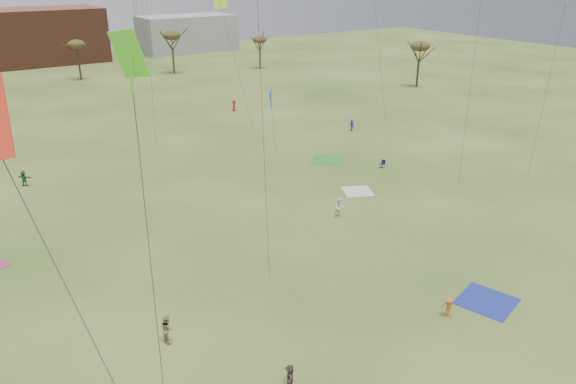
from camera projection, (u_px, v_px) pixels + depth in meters
ground at (397, 336)px, 33.78m from camera, size 260.00×260.00×0.00m
spectator_fore_b at (167, 329)px, 33.05m from camera, size 0.75×0.92×1.77m
spectator_fore_c at (290, 376)px, 29.49m from camera, size 0.98×1.37×1.43m
flyer_mid_b at (448, 307)px, 35.49m from camera, size 0.76×1.02×1.40m
spectator_mid_e at (339, 208)px, 49.47m from camera, size 1.03×0.90×1.81m
flyer_far_a at (24, 178)px, 56.44m from camera, size 1.45×1.43×1.66m
flyer_far_b at (234, 105)px, 85.36m from camera, size 1.00×0.99×1.75m
flyer_far_c at (352, 125)px, 75.17m from camera, size 0.64×1.05×1.57m
blanket_blue at (486, 301)px, 37.28m from camera, size 4.32×4.32×0.03m
blanket_cream at (358, 191)px, 55.36m from camera, size 3.75×3.75×0.03m
blanket_olive at (327, 160)px, 64.33m from camera, size 4.76×4.76×0.03m
camp_chair_right at (382, 165)px, 61.73m from camera, size 0.66×0.62×0.87m
tree_line at (45, 57)px, 90.13m from camera, size 117.44×49.32×8.91m
building_brick at (42, 36)px, 125.88m from camera, size 26.00×16.00×12.00m
building_grey at (187, 33)px, 143.03m from camera, size 24.00×12.00×9.00m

